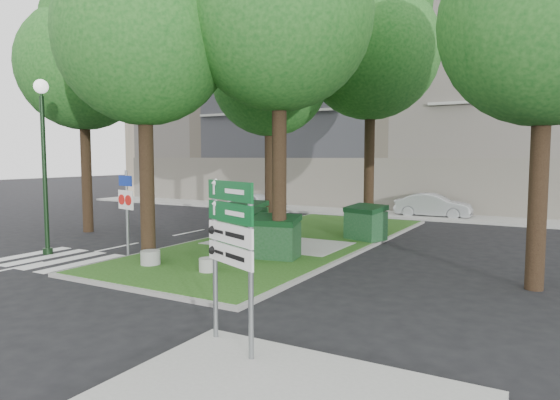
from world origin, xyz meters
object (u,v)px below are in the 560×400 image
Objects in this scene: dumpster_d at (365,223)px; car_white at (256,203)px; street_lamp at (43,145)px; dumpster_c at (275,237)px; tree_median_far at (374,37)px; tree_street_left at (85,54)px; dumpster_a at (246,219)px; directional_sign at (232,238)px; car_silver at (433,206)px; tree_median_mid at (273,65)px; dumpster_b at (239,230)px; tree_street_right at (551,0)px; bollard_right at (208,265)px; bollard_mid at (241,245)px; traffic_sign_pole at (127,201)px; litter_bin at (353,226)px; tree_median_near_left at (147,20)px; bollard_left at (150,257)px.

dumpster_d reaches higher than car_white.
dumpster_d is at bearing 41.39° from street_lamp.
dumpster_c is 13.39m from car_white.
tree_median_far is 1.08× the size of tree_street_left.
directional_sign is (6.28, -9.91, 1.17)m from dumpster_a.
directional_sign reaches higher than car_silver.
tree_median_mid is 8.04m from dumpster_c.
dumpster_b is (8.56, -1.01, -6.83)m from tree_street_left.
dumpster_c is (-7.34, -0.36, -6.21)m from tree_street_right.
bollard_right is at bearing -76.62° from dumpster_b.
dumpster_c is 7.50m from directional_sign.
traffic_sign_pole is (-3.17, -2.00, 1.48)m from bollard_mid.
dumpster_a reaches higher than bollard_mid.
dumpster_a is 4.41m from litter_bin.
car_silver reaches higher than bollard_mid.
tree_median_mid is 16.07× the size of bollard_mid.
street_lamp is (-5.79, -3.10, 3.32)m from bollard_mid.
tree_median_far is at bearing 52.41° from street_lamp.
car_white is (-6.18, 10.67, 0.27)m from bollard_mid.
traffic_sign_pole is (-2.00, -6.06, -5.15)m from tree_median_mid.
tree_median_near_left is 6.71× the size of dumpster_a.
tree_street_right is at bearing 22.60° from traffic_sign_pole.
dumpster_d is 10.90m from car_white.
tree_street_left reaches higher than car_white.
dumpster_c is 0.41× the size of car_silver.
car_silver is at bearing 46.52° from tree_street_left.
dumpster_c is at bearing -94.20° from tree_median_far.
dumpster_b reaches higher than dumpster_a.
dumpster_b reaches higher than dumpster_c.
dumpster_b is 8.57m from directional_sign.
tree_median_mid reaches higher than traffic_sign_pole.
tree_street_left is 6.78× the size of dumpster_c.
bollard_left is 0.92× the size of bollard_mid.
tree_median_near_left is 10.80m from tree_street_right.
tree_street_right is at bearing 16.75° from bollard_left.
bollard_right is at bearing -22.36° from tree_street_left.
tree_median_far reaches higher than litter_bin.
tree_street_right is (10.50, 2.50, -0.33)m from tree_median_near_left.
dumpster_a is at bearing -140.52° from dumpster_d.
directional_sign reaches higher than traffic_sign_pole.
tree_median_mid is 7.87m from bollard_mid.
litter_bin is (1.03, 8.31, 0.15)m from bollard_right.
traffic_sign_pole is (-5.00, -7.47, 1.37)m from litter_bin.
tree_median_mid is 0.91× the size of tree_street_left.
tree_median_mid is 0.99× the size of tree_street_right.
dumpster_b reaches higher than bollard_right.
directional_sign is (3.08, -6.73, 1.19)m from dumpster_c.
traffic_sign_pole is (-1.46, -4.88, 1.02)m from dumpster_a.
bollard_mid is at bearing -101.43° from dumpster_d.
litter_bin is 0.23× the size of traffic_sign_pole.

